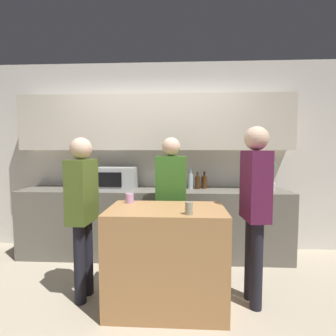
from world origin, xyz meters
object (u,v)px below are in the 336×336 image
Objects in this scene: bottle_0 at (191,181)px; cup_1 at (130,198)px; cup_0 at (189,208)px; person_left at (82,205)px; microwave at (117,178)px; toaster at (86,182)px; person_center at (171,195)px; person_right at (255,200)px; bottle_1 at (197,182)px; potted_plant at (270,175)px; bottle_2 at (204,182)px.

bottle_0 is 1.22m from cup_1.
person_left is at bearing 163.87° from cup_0.
cup_1 is (0.37, -0.95, -0.09)m from microwave.
toaster is 0.16× the size of person_center.
cup_0 is 0.68m from person_right.
person_center reaches higher than person_left.
bottle_0 is 0.09m from bottle_1.
cup_0 is 0.73m from cup_1.
microwave is 0.33× the size of person_center.
cup_1 is at bearing -122.06° from bottle_0.
bottle_0 is at bearing 4.34° from microwave.
person_left is (-2.13, -1.09, -0.18)m from potted_plant.
microwave is at bearing -179.96° from potted_plant.
cup_1 is (0.80, -0.96, -0.03)m from toaster.
potted_plant is 1.95m from cup_1.
microwave is 1.85× the size of bottle_0.
bottle_0 is (1.45, 0.08, 0.02)m from toaster.
bottle_2 is at bearing 138.45° from person_left.
potted_plant is at bearing -154.12° from person_center.
bottle_1 is at bearing -157.50° from bottle_2.
bottle_0 is 0.70m from person_center.
bottle_2 is at bearing 173.10° from potted_plant.
potted_plant is at bearing -3.84° from bottle_1.
person_left reaches higher than toaster.
bottle_0 is at bearing -171.30° from bottle_2.
bottle_0 is 0.18× the size of person_center.
toaster is at bearing 179.80° from microwave.
toaster is 1.64m from bottle_2.
bottle_1 is 2.52× the size of cup_1.
cup_0 is at bearing -128.69° from potted_plant.
person_center is at bearing 43.03° from cup_1.
cup_0 is 0.83m from person_center.
bottle_2 is at bearing 22.50° from bottle_1.
person_center reaches higher than microwave.
bottle_1 is at bearing -6.76° from bottle_0.
person_right reaches higher than bottle_2.
cup_1 is 0.06× the size of person_right.
bottle_2 is (1.64, 0.10, -0.00)m from toaster.
person_right is (-0.49, -1.10, -0.12)m from potted_plant.
bottle_2 is 2.52× the size of cup_1.
cup_0 is at bearing -96.09° from bottle_1.
potted_plant reaches higher than cup_0.
toaster is 0.16× the size of person_right.
toaster is 2.50m from potted_plant.
toaster is at bearing -176.37° from bottle_2.
microwave is 2.20× the size of bottle_2.
bottle_0 is at bearing 2.96° from toaster.
bottle_1 is 0.15× the size of person_left.
person_center is (-0.34, -0.64, -0.06)m from bottle_1.
microwave is 4.97× the size of cup_0.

